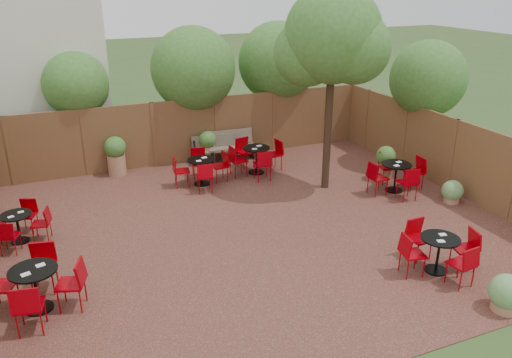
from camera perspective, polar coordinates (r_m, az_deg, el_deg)
name	(u,v)px	position (r m, az deg, el deg)	size (l,w,h in m)	color
ground	(246,229)	(11.91, -1.14, -5.63)	(80.00, 80.00, 0.00)	#354F23
courtyard_paving	(246,229)	(11.90, -1.14, -5.58)	(12.00, 10.00, 0.02)	#391E17
fence_back	(186,131)	(15.97, -7.88, 5.32)	(12.00, 0.08, 2.00)	brown
fence_right	(453,156)	(14.64, 21.21, 2.47)	(0.08, 10.00, 2.00)	brown
neighbour_building	(12,28)	(17.89, -25.69, 15.04)	(5.00, 4.00, 8.00)	silver
overhang_foliage	(154,93)	(13.35, -11.33, 9.49)	(15.52, 10.73, 2.67)	#346621
courtyard_tree	(333,42)	(13.27, 8.59, 14.98)	(2.65, 2.55, 5.34)	black
park_bench_left	(215,148)	(15.99, -4.67, 3.43)	(1.41, 0.61, 0.84)	brown
park_bench_right	(231,145)	(16.15, -2.85, 3.84)	(1.53, 0.56, 0.93)	brown
bistro_tables	(243,201)	(12.19, -1.51, -2.51)	(10.92, 7.98, 0.93)	black
planters	(170,158)	(14.88, -9.59, 2.30)	(11.00, 4.00, 1.15)	#9F6B4F
low_shrubs	(507,241)	(11.89, 26.37, -6.28)	(3.03, 4.54, 0.72)	#9F6B4F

